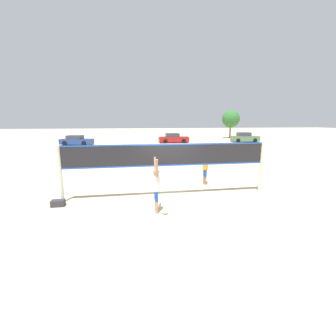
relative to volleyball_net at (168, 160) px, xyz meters
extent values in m
plane|color=#C6B28C|center=(0.00, 0.00, -1.67)|extent=(200.00, 200.00, 0.00)
cylinder|color=beige|center=(-4.45, 0.00, -0.50)|extent=(0.13, 0.13, 2.36)
cylinder|color=beige|center=(4.45, 0.00, -0.50)|extent=(0.13, 0.13, 2.36)
cube|color=black|center=(0.00, 0.00, 0.20)|extent=(8.76, 0.02, 0.97)
cube|color=#1E4CB2|center=(0.00, 0.00, 0.65)|extent=(8.76, 0.03, 0.06)
cube|color=#1E4CB2|center=(0.00, 0.00, -0.26)|extent=(8.76, 0.03, 0.06)
cylinder|color=tan|center=(-0.73, -1.83, -1.45)|extent=(0.11, 0.11, 0.46)
cylinder|color=#1E47A5|center=(-0.73, -1.83, -1.03)|extent=(0.12, 0.12, 0.37)
cylinder|color=tan|center=(-0.73, -1.63, -1.45)|extent=(0.11, 0.11, 0.46)
cylinder|color=#1E47A5|center=(-0.73, -1.63, -1.03)|extent=(0.12, 0.12, 0.37)
cylinder|color=white|center=(-0.73, -1.73, -0.55)|extent=(0.28, 0.28, 0.59)
sphere|color=tan|center=(-0.73, -1.73, -0.14)|extent=(0.23, 0.23, 0.23)
cylinder|color=tan|center=(-0.73, -1.97, 0.04)|extent=(0.08, 0.21, 0.66)
cylinder|color=tan|center=(-0.73, -1.49, 0.04)|extent=(0.08, 0.21, 0.66)
cylinder|color=#8C664C|center=(2.25, 1.68, -1.45)|extent=(0.11, 0.11, 0.44)
cylinder|color=#1E47A5|center=(2.25, 1.68, -1.05)|extent=(0.12, 0.12, 0.36)
cylinder|color=#8C664C|center=(2.25, 1.48, -1.45)|extent=(0.11, 0.11, 0.44)
cylinder|color=#1E47A5|center=(2.25, 1.48, -1.05)|extent=(0.12, 0.12, 0.36)
cylinder|color=orange|center=(2.25, 1.58, -0.58)|extent=(0.28, 0.28, 0.57)
sphere|color=#8C664C|center=(2.25, 1.58, -0.18)|extent=(0.22, 0.22, 0.22)
cylinder|color=#8C664C|center=(2.25, 1.82, -0.01)|extent=(0.08, 0.21, 0.64)
cylinder|color=#8C664C|center=(2.25, 1.34, -0.01)|extent=(0.08, 0.21, 0.64)
sphere|color=silver|center=(-0.43, -1.93, -1.56)|extent=(0.23, 0.23, 0.23)
cube|color=#2D2D33|center=(-4.50, -0.48, -1.55)|extent=(0.50, 0.31, 0.26)
cube|color=maroon|center=(5.14, 25.31, -1.14)|extent=(4.64, 1.87, 0.80)
cube|color=#2D333D|center=(4.91, 25.31, -0.46)|extent=(2.10, 1.70, 0.56)
cylinder|color=black|center=(6.58, 26.16, -1.35)|extent=(0.64, 0.23, 0.64)
cylinder|color=black|center=(6.56, 24.43, -1.35)|extent=(0.64, 0.23, 0.64)
cylinder|color=black|center=(3.72, 26.19, -1.35)|extent=(0.64, 0.23, 0.64)
cylinder|color=black|center=(3.70, 24.45, -1.35)|extent=(0.64, 0.23, 0.64)
cube|color=navy|center=(-9.06, 24.04, -1.17)|extent=(4.67, 2.62, 0.74)
cube|color=#2D333D|center=(-9.27, 24.09, -0.55)|extent=(2.27, 1.96, 0.51)
cylinder|color=black|center=(-7.55, 24.54, -1.35)|extent=(0.67, 0.35, 0.64)
cylinder|color=black|center=(-7.90, 22.95, -1.35)|extent=(0.67, 0.35, 0.64)
cylinder|color=black|center=(-10.21, 25.13, -1.35)|extent=(0.67, 0.35, 0.64)
cylinder|color=black|center=(-10.57, 23.54, -1.35)|extent=(0.67, 0.35, 0.64)
cube|color=#4C6B4C|center=(16.80, 24.58, -1.12)|extent=(4.57, 2.34, 0.85)
cube|color=#2D333D|center=(16.58, 24.62, -0.41)|extent=(2.18, 1.85, 0.58)
cylinder|color=black|center=(18.26, 25.19, -1.35)|extent=(0.67, 0.31, 0.64)
cylinder|color=black|center=(18.02, 23.58, -1.35)|extent=(0.67, 0.31, 0.64)
cylinder|color=black|center=(15.58, 25.59, -1.35)|extent=(0.67, 0.31, 0.64)
cylinder|color=black|center=(15.34, 23.98, -1.35)|extent=(0.67, 0.31, 0.64)
cylinder|color=brown|center=(18.13, 33.12, -0.25)|extent=(0.32, 0.32, 2.86)
sphere|color=#2D662D|center=(18.13, 33.12, 2.13)|extent=(3.44, 3.44, 3.44)
camera|label=1|loc=(-1.59, -9.49, 1.63)|focal=24.00mm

